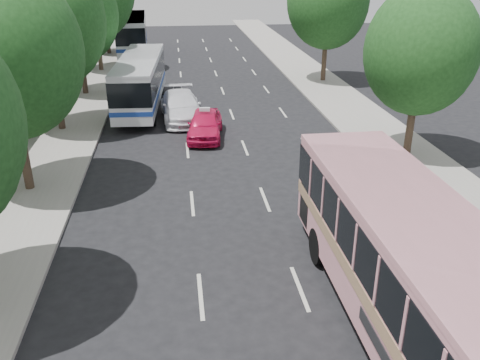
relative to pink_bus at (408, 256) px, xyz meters
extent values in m
plane|color=black|center=(-3.13, 4.00, -2.20)|extent=(120.00, 120.00, 0.00)
cube|color=#9E998E|center=(-11.63, 24.00, -2.12)|extent=(4.00, 90.00, 0.15)
cube|color=#9E998E|center=(5.37, 24.00, -2.14)|extent=(4.00, 90.00, 0.12)
cube|color=#9E998E|center=(-13.43, 24.00, -1.30)|extent=(0.30, 90.00, 1.50)
cylinder|color=#38281E|center=(-11.63, 10.00, -0.39)|extent=(0.36, 0.36, 3.61)
ellipsoid|color=#184016|center=(-11.63, 10.00, 3.41)|extent=(5.70, 5.70, 6.56)
sphere|color=#184016|center=(-11.23, 9.70, 4.55)|extent=(3.71, 3.71, 3.71)
cylinder|color=#38281E|center=(-11.83, 18.00, -0.30)|extent=(0.36, 0.36, 3.80)
ellipsoid|color=#184016|center=(-11.83, 18.00, 3.70)|extent=(6.00, 6.00, 6.90)
cylinder|color=#38281E|center=(-11.73, 26.00, -0.45)|extent=(0.36, 0.36, 3.50)
ellipsoid|color=#184016|center=(-11.73, 26.00, 3.23)|extent=(5.52, 5.52, 6.35)
cylinder|color=#38281E|center=(-11.63, 34.00, -0.20)|extent=(0.36, 0.36, 3.99)
cylinder|color=#38281E|center=(-11.83, 42.00, -0.34)|extent=(0.36, 0.36, 3.72)
cylinder|color=#38281E|center=(5.57, 12.00, -0.58)|extent=(0.36, 0.36, 3.23)
ellipsoid|color=#184016|center=(5.57, 12.00, 2.82)|extent=(5.10, 5.10, 5.87)
sphere|color=#184016|center=(5.97, 11.70, 3.84)|extent=(3.32, 3.31, 3.31)
cylinder|color=#38281E|center=(5.87, 28.00, -0.30)|extent=(0.36, 0.36, 3.80)
ellipsoid|color=#184016|center=(5.87, 28.00, 3.70)|extent=(6.00, 6.00, 6.90)
cube|color=pink|center=(0.00, 0.00, -0.14)|extent=(2.80, 11.06, 2.96)
cube|color=#9E7A59|center=(0.00, 0.00, -0.49)|extent=(2.84, 11.08, 0.39)
cube|color=black|center=(0.00, 0.00, 0.40)|extent=(2.85, 11.09, 1.22)
cube|color=pink|center=(0.00, 0.00, 1.25)|extent=(2.82, 11.08, 0.18)
cylinder|color=black|center=(-1.24, 3.31, -1.63)|extent=(0.34, 1.15, 1.15)
cylinder|color=black|center=(1.22, 3.32, -1.63)|extent=(0.34, 1.15, 1.15)
imported|color=#D41249|center=(-4.01, 15.86, -1.47)|extent=(2.27, 4.49, 1.47)
imported|color=white|center=(-5.20, 19.30, -1.40)|extent=(2.61, 5.63, 1.59)
cube|color=silver|center=(-7.63, 22.03, -0.35)|extent=(2.82, 10.79, 2.72)
cube|color=black|center=(-7.63, 22.03, -0.02)|extent=(2.87, 10.82, 1.34)
cube|color=navy|center=(-7.63, 22.03, -1.04)|extent=(2.86, 10.81, 0.27)
cube|color=silver|center=(-7.63, 22.03, 0.94)|extent=(2.84, 10.81, 0.12)
cylinder|color=black|center=(-8.44, 25.46, -1.71)|extent=(0.33, 0.99, 0.98)
cylinder|color=black|center=(-6.47, 25.36, -1.71)|extent=(0.33, 0.99, 0.98)
cylinder|color=black|center=(-8.81, 18.35, -1.71)|extent=(0.33, 0.99, 0.98)
cylinder|color=black|center=(-6.84, 18.25, -1.71)|extent=(0.33, 0.99, 0.98)
cube|color=silver|center=(-9.43, 42.05, -0.11)|extent=(3.05, 12.15, 3.06)
cube|color=black|center=(-9.43, 42.05, 0.26)|extent=(3.10, 12.18, 1.51)
cube|color=navy|center=(-9.43, 42.05, -0.89)|extent=(3.09, 12.17, 0.30)
cube|color=silver|center=(-9.43, 42.05, 1.35)|extent=(3.07, 12.17, 0.14)
cylinder|color=black|center=(-10.72, 45.82, -1.65)|extent=(0.37, 1.12, 1.11)
cylinder|color=black|center=(-8.46, 45.91, -1.65)|extent=(0.37, 1.12, 1.11)
cylinder|color=black|center=(-10.39, 37.79, -1.65)|extent=(0.37, 1.12, 1.11)
cylinder|color=black|center=(-8.13, 37.88, -1.65)|extent=(0.37, 1.12, 1.11)
cube|color=silver|center=(-4.01, 15.86, -0.64)|extent=(0.57, 0.25, 0.18)
camera|label=1|loc=(-5.41, -9.98, 6.70)|focal=38.00mm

